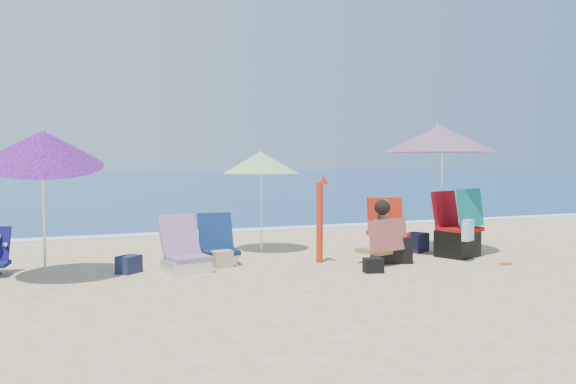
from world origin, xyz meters
name	(u,v)px	position (x,y,z in m)	size (l,w,h in m)	color
ground	(333,271)	(0.00, 0.00, 0.00)	(120.00, 120.00, 0.00)	#D8BC84
sea	(93,180)	(0.00, 45.00, -0.05)	(120.00, 80.00, 0.12)	navy
foam	(231,231)	(0.00, 5.10, 0.02)	(120.00, 0.50, 0.04)	white
umbrella_turquoise	(440,139)	(2.46, 0.84, 1.97)	(2.34, 2.34, 2.23)	white
umbrella_striped	(261,163)	(-0.34, 2.16, 1.56)	(1.41, 1.41, 1.79)	white
umbrella_blue	(43,147)	(-3.86, 0.85, 1.77)	(1.59, 1.65, 2.16)	white
furled_umbrella	(320,214)	(0.12, 0.69, 0.76)	(0.18, 0.35, 1.39)	red
chair_navy	(217,250)	(-1.38, 1.27, 0.20)	(0.63, 0.75, 0.76)	#0B1C41
chair_rainbow	(185,257)	(-2.00, 0.76, 0.21)	(0.71, 0.80, 0.80)	#C2444C
camp_chair_left	(390,242)	(1.19, 0.39, 0.30)	(0.69, 0.75, 1.00)	red
camp_chair_right	(459,232)	(2.47, 0.32, 0.41)	(0.81, 0.97, 1.14)	#A20C0B
person_center	(383,232)	(0.97, 0.23, 0.49)	(0.74, 0.77, 1.00)	tan
bag_navy_a	(129,264)	(-2.76, 0.94, 0.13)	(0.40, 0.39, 0.25)	#1A1E39
bag_black_a	(207,261)	(-1.60, 1.01, 0.09)	(0.26, 0.19, 0.19)	black
bag_tan	(222,259)	(-1.41, 0.90, 0.12)	(0.31, 0.24, 0.25)	tan
bag_navy_b	(415,242)	(2.14, 1.08, 0.16)	(0.54, 0.49, 0.33)	#181B35
bag_black_b	(373,265)	(0.46, -0.33, 0.10)	(0.30, 0.24, 0.21)	black
orange_item	(506,264)	(2.67, -0.55, 0.01)	(0.20, 0.10, 0.03)	#E74818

